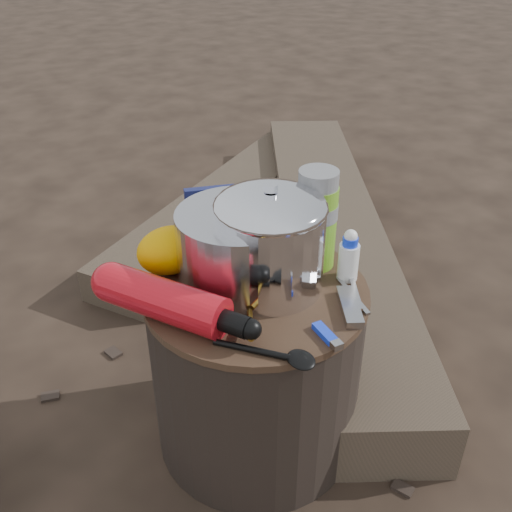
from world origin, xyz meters
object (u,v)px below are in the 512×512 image
travel_mug (262,221)px  log_main (329,234)px  camping_pot (270,240)px  thermos (316,220)px  stump (256,366)px  fuel_bottle (165,300)px

travel_mug → log_main: bearing=36.5°
log_main → camping_pot: camping_pot is taller
thermos → stump: bearing=-174.8°
stump → camping_pot: bearing=-6.6°
stump → travel_mug: travel_mug is taller
thermos → fuel_bottle: bearing=-179.9°
fuel_bottle → travel_mug: (0.29, 0.12, 0.02)m
stump → fuel_bottle: bearing=176.1°
camping_pot → fuel_bottle: 0.22m
log_main → fuel_bottle: size_ratio=5.76×
stump → camping_pot: (0.03, -0.00, 0.31)m
camping_pot → fuel_bottle: bearing=175.7°
travel_mug → thermos: bearing=-68.0°
log_main → camping_pot: 0.91m
camping_pot → thermos: bearing=7.9°
log_main → thermos: 0.82m
log_main → fuel_bottle: bearing=-116.9°
fuel_bottle → travel_mug: bearing=-6.6°
log_main → thermos: size_ratio=8.88×
fuel_bottle → travel_mug: travel_mug is taller
fuel_bottle → thermos: (0.34, 0.00, 0.06)m
fuel_bottle → thermos: bearing=-29.4°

